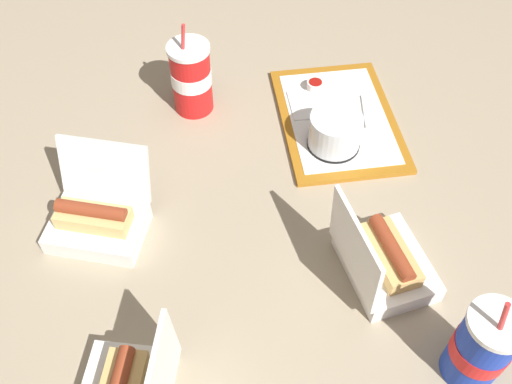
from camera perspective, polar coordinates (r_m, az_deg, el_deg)
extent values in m
plane|color=gray|center=(1.15, -2.30, -2.55)|extent=(3.20, 3.20, 0.00)
cube|color=#A56619|center=(1.35, 8.18, 7.21)|extent=(0.40, 0.30, 0.01)
cube|color=white|center=(1.34, 8.21, 7.42)|extent=(0.35, 0.26, 0.00)
cylinder|color=black|center=(1.28, 7.72, 4.82)|extent=(0.12, 0.12, 0.01)
cylinder|color=#BC7084|center=(1.25, 7.87, 5.79)|extent=(0.09, 0.09, 0.06)
cylinder|color=silver|center=(1.25, 7.92, 6.11)|extent=(0.11, 0.11, 0.08)
cylinder|color=white|center=(1.40, 5.93, 10.50)|extent=(0.04, 0.04, 0.02)
cylinder|color=#9E140F|center=(1.39, 5.96, 10.81)|extent=(0.03, 0.03, 0.01)
cube|color=white|center=(1.36, 5.55, 8.74)|extent=(0.11, 0.11, 0.00)
cube|color=white|center=(1.36, 10.92, 7.91)|extent=(0.11, 0.02, 0.00)
cube|color=white|center=(1.09, 12.87, -7.15)|extent=(0.21, 0.19, 0.04)
cube|color=white|center=(0.99, 9.83, -5.66)|extent=(0.18, 0.07, 0.14)
cube|color=tan|center=(1.06, 13.21, -6.12)|extent=(0.15, 0.10, 0.03)
cylinder|color=brown|center=(1.04, 13.44, -5.41)|extent=(0.14, 0.07, 0.03)
cylinder|color=yellow|center=(1.04, 13.53, -5.13)|extent=(0.11, 0.04, 0.01)
cube|color=white|center=(1.16, -15.55, -3.55)|extent=(0.16, 0.20, 0.04)
cube|color=white|center=(1.14, -14.94, 2.22)|extent=(0.08, 0.19, 0.12)
cube|color=#DBB770|center=(1.13, -15.93, -2.48)|extent=(0.08, 0.15, 0.03)
cylinder|color=brown|center=(1.11, -16.19, -1.75)|extent=(0.05, 0.14, 0.03)
cylinder|color=yellow|center=(1.10, -16.30, -1.46)|extent=(0.03, 0.12, 0.01)
cylinder|color=#1938B7|center=(0.99, 21.52, -14.35)|extent=(0.09, 0.09, 0.17)
cylinder|color=red|center=(0.99, 21.52, -14.35)|extent=(0.09, 0.09, 0.04)
cylinder|color=white|center=(0.91, 23.12, -11.98)|extent=(0.09, 0.09, 0.01)
cylinder|color=red|center=(0.88, 23.55, -11.33)|extent=(0.01, 0.02, 0.06)
cylinder|color=red|center=(1.33, -6.46, 11.08)|extent=(0.09, 0.09, 0.16)
cylinder|color=white|center=(1.32, -6.50, 11.43)|extent=(0.09, 0.09, 0.04)
cylinder|color=white|center=(1.28, -6.81, 14.07)|extent=(0.10, 0.10, 0.01)
cylinder|color=red|center=(1.25, -7.30, 15.15)|extent=(0.01, 0.01, 0.06)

